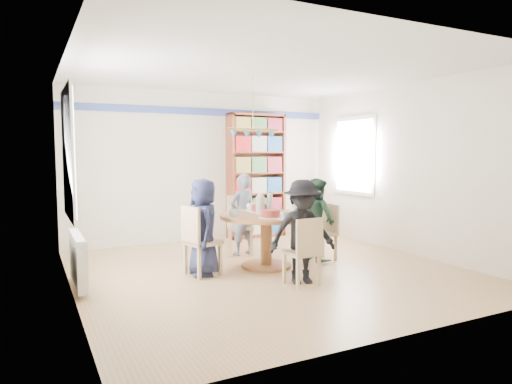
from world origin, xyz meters
TOP-DOWN VIEW (x-y plane):
  - ground at (0.00, 0.00)m, footprint 5.00×5.00m
  - room_shell at (-0.26, 0.87)m, footprint 5.00×5.00m
  - radiator at (-2.42, 0.30)m, footprint 0.12×1.00m
  - dining_table at (0.06, 0.19)m, footprint 1.30×1.30m
  - chair_left at (-0.96, 0.18)m, footprint 0.49×0.49m
  - chair_right at (1.07, 0.20)m, footprint 0.39×0.39m
  - chair_far at (0.12, 1.21)m, footprint 0.52×0.52m
  - chair_near at (0.04, -0.83)m, footprint 0.38×0.38m
  - person_left at (-0.87, 0.21)m, footprint 0.47×0.66m
  - person_right at (0.94, 0.23)m, footprint 0.48×0.61m
  - person_far at (0.09, 1.05)m, footprint 0.52×0.39m
  - person_near at (0.08, -0.71)m, footprint 0.91×0.63m
  - bookshelf at (0.98, 2.34)m, footprint 1.11×0.33m
  - tableware at (0.03, 0.22)m, footprint 1.20×1.20m

SIDE VIEW (x-z plane):
  - ground at x=0.00m, z-range 0.00..0.00m
  - radiator at x=-2.42m, z-range 0.05..0.65m
  - chair_near at x=0.04m, z-range 0.04..0.88m
  - chair_right at x=1.07m, z-range 0.04..0.89m
  - chair_far at x=0.12m, z-range 0.05..0.96m
  - chair_left at x=-0.96m, z-range 0.05..0.97m
  - dining_table at x=0.06m, z-range 0.18..0.93m
  - person_right at x=0.94m, z-range 0.00..1.23m
  - person_left at x=-0.87m, z-range 0.00..1.27m
  - person_far at x=0.09m, z-range 0.00..1.28m
  - person_near at x=0.08m, z-range 0.00..1.29m
  - tableware at x=0.03m, z-range 0.66..0.98m
  - bookshelf at x=0.98m, z-range -0.02..2.32m
  - room_shell at x=-0.26m, z-range -0.85..4.15m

